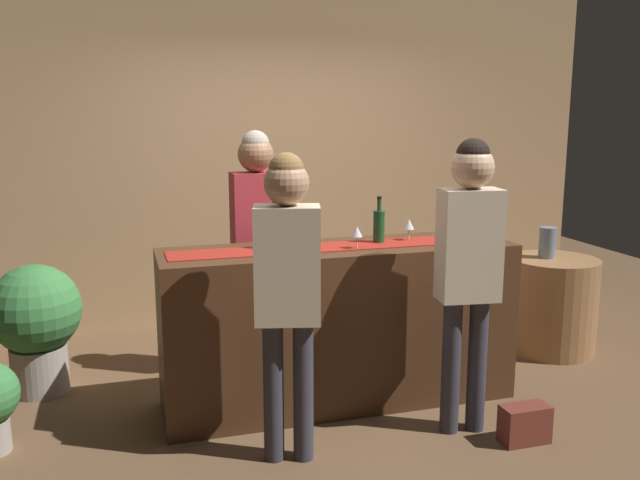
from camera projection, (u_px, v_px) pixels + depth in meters
ground_plane at (339, 400)px, 4.46m from camera, size 10.00×10.00×0.00m
back_wall at (271, 158)px, 5.97m from camera, size 6.00×0.12×2.90m
bar_counter at (339, 325)px, 4.36m from camera, size 2.25×0.60×1.03m
counter_runner_cloth at (339, 246)px, 4.26m from camera, size 2.14×0.28×0.01m
wine_bottle_amber at (474, 221)px, 4.53m from camera, size 0.07×0.07×0.30m
wine_bottle_clear at (275, 231)px, 4.16m from camera, size 0.07×0.07×0.30m
wine_bottle_green at (379, 226)px, 4.36m from camera, size 0.07×0.07×0.30m
wine_glass_near_customer at (409, 225)px, 4.43m from camera, size 0.07×0.07×0.14m
wine_glass_mid_counter at (357, 232)px, 4.17m from camera, size 0.07×0.07×0.14m
bartender at (257, 226)px, 4.68m from camera, size 0.35×0.24×1.74m
customer_sipping at (469, 254)px, 3.84m from camera, size 0.36×0.24×1.72m
customer_browsing at (287, 276)px, 3.52m from camera, size 0.38×0.28×1.67m
round_side_table at (552, 305)px, 5.32m from camera, size 0.68×0.68×0.74m
vase_on_side_table at (547, 243)px, 5.26m from camera, size 0.13×0.13×0.24m
potted_plant_tall at (36, 319)px, 4.50m from camera, size 0.60×0.60×0.88m
handbag at (525, 424)px, 3.88m from camera, size 0.28×0.14×0.22m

